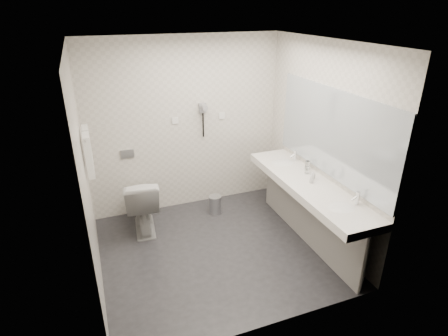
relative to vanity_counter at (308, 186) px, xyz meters
name	(u,v)px	position (x,y,z in m)	size (l,w,h in m)	color
floor	(217,250)	(-1.12, 0.20, -0.80)	(2.80, 2.80, 0.00)	#232327
ceiling	(215,42)	(-1.12, 0.20, 1.70)	(2.80, 2.80, 0.00)	silver
wall_back	(186,126)	(-1.12, 1.50, 0.45)	(2.80, 2.80, 0.00)	beige
wall_front	(269,216)	(-1.12, -1.10, 0.45)	(2.80, 2.80, 0.00)	beige
wall_left	(85,178)	(-2.52, 0.20, 0.45)	(2.60, 2.60, 0.00)	beige
wall_right	(321,143)	(0.27, 0.20, 0.45)	(2.60, 2.60, 0.00)	beige
vanity_counter	(308,186)	(0.00, 0.00, 0.00)	(0.55, 2.20, 0.10)	silver
vanity_panel	(307,215)	(0.02, 0.00, -0.42)	(0.03, 2.15, 0.75)	gray
vanity_post_near	(364,264)	(0.05, -1.04, -0.42)	(0.06, 0.06, 0.75)	silver
vanity_post_far	(271,181)	(0.05, 1.04, -0.42)	(0.06, 0.06, 0.75)	silver
mirror	(332,133)	(0.26, 0.00, 0.65)	(0.02, 2.20, 1.05)	#B2BCC6
basin_near	(342,208)	(0.00, -0.65, 0.04)	(0.40, 0.31, 0.05)	silver
basin_far	(282,164)	(0.00, 0.65, 0.04)	(0.40, 0.31, 0.05)	silver
faucet_near	(358,198)	(0.19, -0.65, 0.12)	(0.04, 0.04, 0.15)	silver
faucet_far	(295,156)	(0.19, 0.65, 0.12)	(0.04, 0.04, 0.15)	silver
soap_bottle_a	(313,175)	(0.10, 0.06, 0.11)	(0.05, 0.05, 0.11)	beige
soap_bottle_c	(312,178)	(0.02, -0.02, 0.12)	(0.05, 0.05, 0.14)	beige
glass_left	(307,170)	(0.12, 0.22, 0.10)	(0.05, 0.05, 0.10)	silver
glass_right	(307,165)	(0.20, 0.34, 0.11)	(0.06, 0.06, 0.12)	silver
toilet	(142,203)	(-1.90, 1.03, -0.41)	(0.44, 0.78, 0.79)	silver
flush_plate	(127,154)	(-1.98, 1.49, 0.15)	(0.18, 0.02, 0.12)	#B2B5BA
pedal_bin	(215,205)	(-0.84, 1.07, -0.67)	(0.19, 0.19, 0.26)	#B2B5BA
bin_lid	(215,197)	(-0.84, 1.07, -0.53)	(0.19, 0.19, 0.01)	#B2B5BA
towel_rail	(84,133)	(-2.47, 0.75, 0.75)	(0.02, 0.02, 0.62)	silver
towel_near	(89,155)	(-2.46, 0.61, 0.53)	(0.07, 0.24, 0.48)	white
towel_far	(88,147)	(-2.46, 0.89, 0.53)	(0.07, 0.24, 0.48)	white
dryer_cradle	(202,108)	(-0.88, 1.47, 0.70)	(0.10, 0.04, 0.14)	gray
dryer_barrel	(204,107)	(-0.88, 1.40, 0.73)	(0.08, 0.08, 0.14)	gray
dryer_cord	(203,125)	(-0.88, 1.46, 0.45)	(0.02, 0.02, 0.35)	black
switch_plate_a	(175,121)	(-1.27, 1.49, 0.55)	(0.09, 0.02, 0.09)	silver
switch_plate_b	(222,116)	(-0.57, 1.49, 0.55)	(0.09, 0.02, 0.09)	silver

